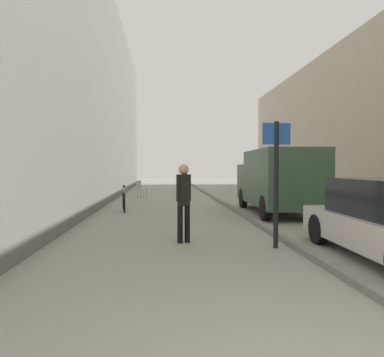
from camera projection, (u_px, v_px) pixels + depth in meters
The scene contains 9 objects.
ground_plane at pixel (191, 209), 14.31m from camera, with size 80.00×80.00×0.00m, color gray.
building_facade_left at pixel (58, 75), 13.72m from camera, with size 3.10×40.00×10.43m, color slate.
kerb_strip at pixel (230, 207), 14.43m from camera, with size 0.16×40.00×0.12m, color slate.
pedestrian_main_foreground at pixel (184, 197), 7.82m from camera, with size 0.33×0.26×1.73m.
pedestrian_mid_block at pixel (185, 177), 23.43m from camera, with size 0.33×0.25×1.74m.
delivery_van at pixel (278, 179), 12.86m from camera, with size 2.16×5.25×2.27m.
street_sign_post at pixel (276, 173), 7.30m from camera, with size 0.60×0.10×2.60m.
bicycle_leaning at pixel (124, 201), 13.58m from camera, with size 0.30×1.76×0.98m.
cafe_chair_near_window at pixel (141, 188), 19.30m from camera, with size 0.59×0.59×0.94m.
Camera 1 is at (-1.12, -2.22, 1.66)m, focal length 33.28 mm.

